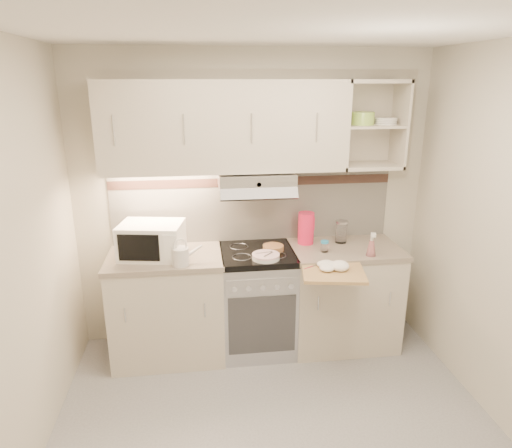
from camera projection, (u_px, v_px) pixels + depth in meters
name	position (u px, v px, depth m)	size (l,w,h in m)	color
ground	(279.00, 439.00, 2.99)	(3.00, 3.00, 0.00)	#959597
room_shell	(273.00, 184.00, 2.84)	(3.04, 2.84, 2.52)	beige
base_cabinet_left	(168.00, 308.00, 3.80)	(0.90, 0.60, 0.86)	beige
worktop_left	(165.00, 258.00, 3.67)	(0.92, 0.62, 0.04)	gray
base_cabinet_right	(342.00, 297.00, 3.99)	(0.90, 0.60, 0.86)	beige
worktop_right	(345.00, 249.00, 3.85)	(0.92, 0.62, 0.04)	gray
electric_range	(257.00, 300.00, 3.89)	(0.60, 0.60, 0.90)	#B7B7BC
microwave	(152.00, 240.00, 3.60)	(0.54, 0.44, 0.27)	white
watering_can	(181.00, 255.00, 3.45)	(0.24, 0.15, 0.21)	silver
plate_stack	(266.00, 256.00, 3.58)	(0.22, 0.22, 0.05)	silver
bread_loaf	(273.00, 248.00, 3.76)	(0.17, 0.17, 0.04)	#B67548
pink_pitcher	(306.00, 228.00, 3.89)	(0.15, 0.14, 0.27)	#F61D4A
glass_jar	(341.00, 232.00, 3.92)	(0.10, 0.10, 0.19)	white
spice_jar	(325.00, 246.00, 3.72)	(0.06, 0.06, 0.10)	silver
spray_bottle	(371.00, 246.00, 3.63)	(0.08, 0.08, 0.21)	pink
cutting_board	(333.00, 272.00, 3.41)	(0.46, 0.41, 0.03)	tan
dish_towel	(334.00, 265.00, 3.43)	(0.25, 0.21, 0.07)	silver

